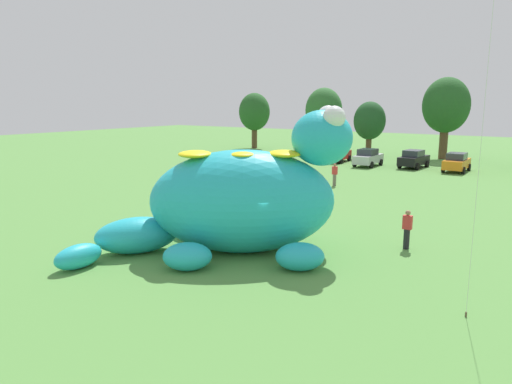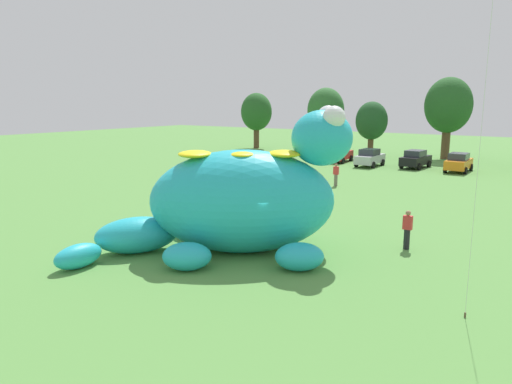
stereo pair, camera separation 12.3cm
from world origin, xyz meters
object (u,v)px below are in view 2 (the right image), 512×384
giant_inflatable_creature (242,200)px  car_black (416,159)px  car_silver (370,158)px  spectator_mid_field (336,175)px  spectator_by_cars (278,167)px  car_red (339,154)px  spectator_near_inflatable (407,230)px  car_orange (459,162)px

giant_inflatable_creature → car_black: bearing=93.1°
car_silver → car_black: 4.28m
spectator_mid_field → car_silver: bearing=99.7°
spectator_mid_field → spectator_by_cars: size_ratio=1.00×
giant_inflatable_creature → car_black: 30.39m
giant_inflatable_creature → car_silver: (-5.70, 28.98, -1.38)m
car_red → spectator_near_inflatable: bearing=-59.7°
car_red → spectator_near_inflatable: car_red is taller
giant_inflatable_creature → car_orange: giant_inflatable_creature is taller
giant_inflatable_creature → car_black: size_ratio=2.50×
giant_inflatable_creature → spectator_mid_field: giant_inflatable_creature is taller
giant_inflatable_creature → car_silver: 29.57m
car_black → spectator_mid_field: 13.58m
car_silver → car_orange: (8.04, 0.95, 0.00)m
giant_inflatable_creature → car_red: size_ratio=2.50×
car_silver → spectator_mid_field: size_ratio=2.40×
car_red → car_black: 7.98m
spectator_near_inflatable → spectator_by_cars: same height
giant_inflatable_creature → spectator_near_inflatable: (5.66, 4.28, -1.39)m
car_orange → spectator_near_inflatable: car_orange is taller
car_red → car_silver: bearing=-19.9°
car_silver → car_black: same height
car_black → car_orange: 4.00m
spectator_by_cars → car_black: bearing=57.5°
spectator_mid_field → spectator_by_cars: bearing=168.9°
spectator_mid_field → giant_inflatable_creature: bearing=-77.9°
giant_inflatable_creature → spectator_near_inflatable: giant_inflatable_creature is taller
giant_inflatable_creature → car_silver: bearing=101.1°
spectator_near_inflatable → spectator_by_cars: bearing=137.7°
spectator_mid_field → spectator_by_cars: same height
giant_inflatable_creature → car_silver: giant_inflatable_creature is taller
car_black → car_red: bearing=179.4°
car_silver → spectator_near_inflatable: (11.36, -24.70, -0.01)m
car_black → spectator_near_inflatable: bearing=-74.4°
car_red → car_orange: bearing=-2.2°
car_red → car_orange: 11.97m
car_red → giant_inflatable_creature: bearing=-72.5°
spectator_near_inflatable → spectator_by_cars: size_ratio=1.00×
car_red → car_black: bearing=-0.6°
giant_inflatable_creature → car_orange: bearing=85.5°
giant_inflatable_creature → spectator_by_cars: giant_inflatable_creature is taller
car_silver → car_black: (4.07, 1.34, 0.00)m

